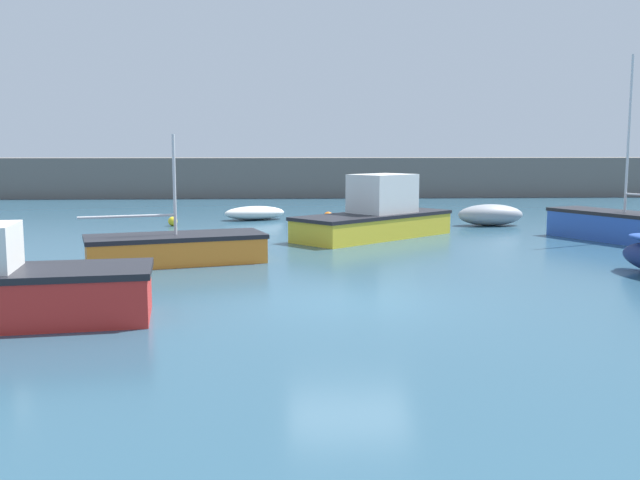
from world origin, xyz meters
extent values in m
cube|color=#284C60|center=(0.00, 0.00, -0.10)|extent=(120.00, 120.00, 0.20)
cube|color=#66605B|center=(0.00, 32.30, 1.26)|extent=(47.02, 3.51, 2.52)
cube|color=yellow|center=(1.81, 10.52, 0.37)|extent=(6.02, 5.60, 0.74)
cube|color=black|center=(1.81, 10.52, 0.80)|extent=(6.14, 5.71, 0.12)
cube|color=silver|center=(2.16, 10.82, 1.48)|extent=(2.65, 2.59, 1.48)
ellipsoid|color=white|center=(-2.61, 17.08, 0.30)|extent=(2.92, 1.96, 0.60)
cube|color=#2D56B7|center=(10.09, 9.04, 0.44)|extent=(3.74, 5.46, 0.88)
cube|color=black|center=(10.09, 9.04, 0.94)|extent=(3.82, 5.57, 0.12)
cylinder|color=silver|center=(10.09, 9.04, 3.53)|extent=(0.08, 0.08, 5.29)
cube|color=orange|center=(-4.29, 5.26, 0.34)|extent=(5.02, 3.09, 0.67)
cube|color=black|center=(-4.29, 5.26, 0.73)|extent=(5.12, 3.15, 0.12)
cylinder|color=silver|center=(-4.29, 5.26, 2.09)|extent=(0.08, 0.08, 2.83)
cylinder|color=silver|center=(-5.50, 4.89, 1.33)|extent=(2.44, 0.81, 0.07)
ellipsoid|color=gray|center=(7.07, 14.24, 0.43)|extent=(2.73, 1.36, 0.87)
sphere|color=orange|center=(0.57, 16.17, 0.21)|extent=(0.42, 0.42, 0.42)
sphere|color=yellow|center=(-5.83, 14.76, 0.19)|extent=(0.38, 0.38, 0.38)
camera|label=1|loc=(-1.34, -14.20, 3.13)|focal=40.00mm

